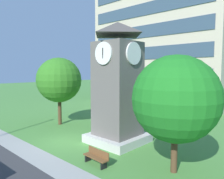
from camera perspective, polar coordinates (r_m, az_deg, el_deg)
ground_plane at (r=17.77m, az=-11.78°, el=-13.07°), size 160.00×160.00×0.00m
kerb_strip at (r=16.29m, az=-21.06°, el=-15.01°), size 120.00×1.60×0.01m
office_building at (r=39.31m, az=14.58°, el=10.94°), size 21.53×14.44×19.20m
clock_tower at (r=16.40m, az=1.48°, el=-0.19°), size 3.88×3.88×9.05m
park_bench at (r=13.30m, az=-4.11°, el=-17.23°), size 1.82×0.58×0.88m
tree_by_building at (r=22.42m, az=-13.73°, el=2.41°), size 4.48×4.48×6.76m
tree_near_tower at (r=11.92m, az=16.35°, el=-2.38°), size 4.65×4.65×6.34m
tree_streetside at (r=21.46m, az=3.65°, el=-0.36°), size 3.53×3.53×5.24m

